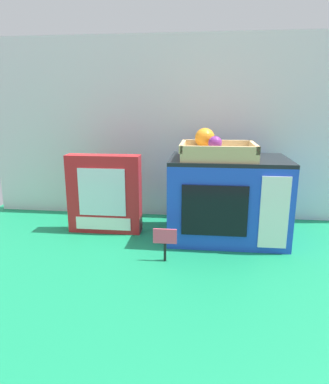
% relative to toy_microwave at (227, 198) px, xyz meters
% --- Properties ---
extents(ground_plane, '(1.70, 1.70, 0.00)m').
position_rel_toy_microwave_xyz_m(ground_plane, '(-0.15, -0.01, -0.14)').
color(ground_plane, '#147A4C').
rests_on(ground_plane, ground).
extents(display_back_panel, '(1.61, 0.03, 0.71)m').
position_rel_toy_microwave_xyz_m(display_back_panel, '(-0.15, 0.23, 0.22)').
color(display_back_panel, silver).
rests_on(display_back_panel, ground).
extents(toy_microwave, '(0.39, 0.27, 0.28)m').
position_rel_toy_microwave_xyz_m(toy_microwave, '(0.00, 0.00, 0.00)').
color(toy_microwave, blue).
rests_on(toy_microwave, ground).
extents(food_groups_crate, '(0.24, 0.20, 0.09)m').
position_rel_toy_microwave_xyz_m(food_groups_crate, '(-0.05, -0.01, 0.17)').
color(food_groups_crate, tan).
rests_on(food_groups_crate, toy_microwave).
extents(cookie_set_box, '(0.26, 0.06, 0.28)m').
position_rel_toy_microwave_xyz_m(cookie_set_box, '(-0.43, 0.00, 0.00)').
color(cookie_set_box, red).
rests_on(cookie_set_box, ground).
extents(price_sign, '(0.07, 0.01, 0.10)m').
position_rel_toy_microwave_xyz_m(price_sign, '(-0.19, -0.22, -0.07)').
color(price_sign, black).
rests_on(price_sign, ground).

